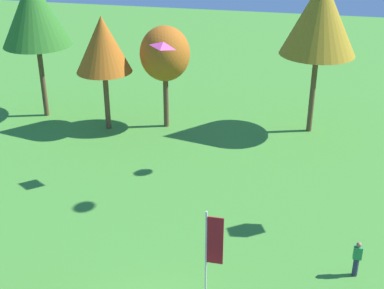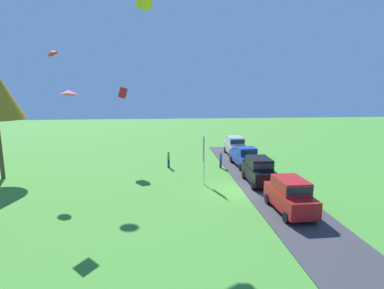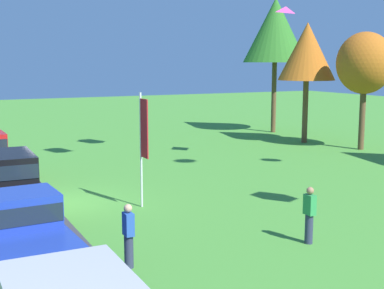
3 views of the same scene
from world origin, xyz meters
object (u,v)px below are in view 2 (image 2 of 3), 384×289
at_px(car_suv_near_entrance, 290,194).
at_px(car_pickup_by_flagpole, 245,157).
at_px(car_suv_far_end, 259,170).
at_px(kite_diamond_mid_center, 69,92).
at_px(person_watching_sky, 169,159).
at_px(kite_box_high_right, 123,93).
at_px(car_suv_mid_row, 235,145).
at_px(person_on_lawn, 221,160).
at_px(kite_delta_low_drifter, 52,52).
at_px(flag_banner, 204,154).
at_px(kite_box_trailing_tail, 145,0).

bearing_deg(car_suv_near_entrance, car_pickup_by_flagpole, -0.89).
xyz_separation_m(car_suv_far_end, kite_diamond_mid_center, (-3.96, 14.13, 6.60)).
distance_m(person_watching_sky, kite_box_high_right, 8.54).
distance_m(car_suv_mid_row, person_on_lawn, 6.41).
relative_size(car_suv_far_end, kite_delta_low_drifter, 4.91).
bearing_deg(car_suv_mid_row, person_watching_sky, 121.83).
relative_size(flag_banner, kite_box_high_right, 3.93).
distance_m(car_suv_mid_row, flag_banner, 12.20).
relative_size(person_watching_sky, kite_box_trailing_tail, 1.48).
height_order(car_suv_near_entrance, car_pickup_by_flagpole, car_suv_near_entrance).
relative_size(car_suv_mid_row, person_on_lawn, 2.70).
height_order(person_on_lawn, flag_banner, flag_banner).
relative_size(person_on_lawn, flag_banner, 0.40).
bearing_deg(car_pickup_by_flagpole, person_watching_sky, 86.59).
height_order(person_on_lawn, kite_diamond_mid_center, kite_diamond_mid_center).
height_order(car_suv_mid_row, kite_delta_low_drifter, kite_delta_low_drifter).
distance_m(car_suv_mid_row, kite_box_trailing_tail, 20.32).
height_order(car_pickup_by_flagpole, kite_box_high_right, kite_box_high_right).
xyz_separation_m(car_suv_mid_row, person_watching_sky, (-5.13, 8.26, -0.42)).
bearing_deg(car_pickup_by_flagpole, kite_diamond_mid_center, 123.92).
relative_size(person_watching_sky, flag_banner, 0.40).
distance_m(car_suv_far_end, kite_box_high_right, 16.23).
bearing_deg(kite_box_trailing_tail, kite_box_high_right, 18.95).
distance_m(car_pickup_by_flagpole, flag_banner, 7.48).
distance_m(flag_banner, kite_box_trailing_tail, 12.75).
bearing_deg(kite_box_high_right, car_suv_far_end, -124.26).
relative_size(car_pickup_by_flagpole, flag_banner, 1.20).
bearing_deg(car_suv_far_end, kite_diamond_mid_center, 105.64).
relative_size(car_suv_near_entrance, car_suv_far_end, 1.00).
bearing_deg(kite_delta_low_drifter, person_watching_sky, -83.18).
bearing_deg(kite_box_high_right, person_watching_sky, -114.65).
bearing_deg(kite_box_trailing_tail, car_suv_mid_row, -40.10).
relative_size(car_suv_far_end, flag_banner, 1.10).
bearing_deg(kite_box_trailing_tail, car_pickup_by_flagpole, -57.35).
relative_size(person_on_lawn, kite_diamond_mid_center, 1.65).
bearing_deg(car_pickup_by_flagpole, person_on_lawn, 92.59).
distance_m(person_watching_sky, kite_diamond_mid_center, 13.98).
bearing_deg(kite_diamond_mid_center, car_suv_near_entrance, -98.62).
distance_m(car_suv_near_entrance, kite_box_high_right, 20.19).
distance_m(person_on_lawn, kite_delta_low_drifter, 19.01).
relative_size(car_suv_far_end, car_suv_mid_row, 1.01).
bearing_deg(kite_box_trailing_tail, person_on_lawn, -49.37).
relative_size(car_suv_near_entrance, car_suv_mid_row, 1.01).
relative_size(car_suv_near_entrance, flag_banner, 1.10).
relative_size(kite_delta_low_drifter, kite_diamond_mid_center, 0.91).
bearing_deg(kite_box_high_right, kite_box_trailing_tail, -161.05).
relative_size(flag_banner, kite_delta_low_drifter, 4.48).
bearing_deg(flag_banner, kite_box_trailing_tail, 101.03).
bearing_deg(car_suv_far_end, car_pickup_by_flagpole, -3.34).
bearing_deg(car_suv_far_end, person_watching_sky, 50.75).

